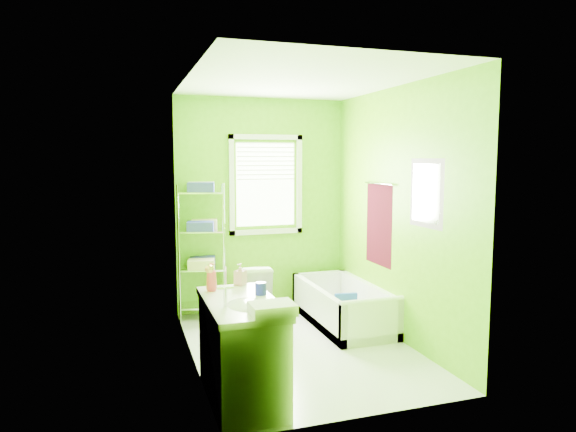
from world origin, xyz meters
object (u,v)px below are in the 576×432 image
object	(u,v)px
bathtub	(343,311)
toilet	(254,291)
vanity	(242,347)
wire_shelf_unit	(203,236)

from	to	relation	value
bathtub	toilet	xyz separation A→B (m)	(-0.91, 0.49, 0.18)
toilet	vanity	world-z (taller)	vanity
toilet	vanity	bearing A→B (deg)	81.08
vanity	wire_shelf_unit	bearing A→B (deg)	88.90
toilet	wire_shelf_unit	xyz separation A→B (m)	(-0.54, 0.26, 0.64)
bathtub	wire_shelf_unit	size ratio (longest dim) A/B	0.93
bathtub	toilet	distance (m)	1.05
toilet	wire_shelf_unit	world-z (taller)	wire_shelf_unit
bathtub	toilet	world-z (taller)	toilet
vanity	wire_shelf_unit	xyz separation A→B (m)	(0.04, 2.17, 0.55)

